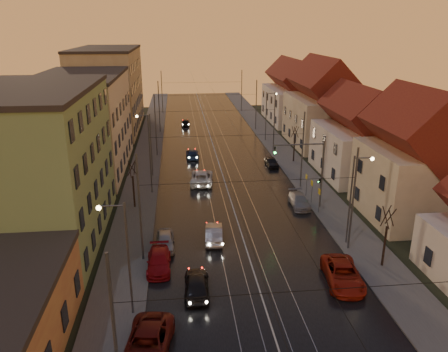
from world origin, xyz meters
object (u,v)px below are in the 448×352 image
object	(u,v)px
street_lamp_1	(355,191)
driving_car_2	(202,177)
parked_left_1	(147,345)
driving_car_3	(192,154)
parked_right_0	(343,274)
parked_right_1	(299,201)
parked_right_2	(272,162)
street_lamp_2	(148,139)
street_lamp_0	(123,249)
driving_car_0	(197,284)
traffic_light_mast	(313,166)
parked_left_3	(165,241)
street_lamp_3	(268,112)
driving_car_4	(185,122)
parked_left_2	(159,261)
driving_car_1	(214,233)

from	to	relation	value
street_lamp_1	driving_car_2	bearing A→B (deg)	125.47
street_lamp_1	parked_left_1	bearing A→B (deg)	-144.43
driving_car_3	parked_right_0	xyz separation A→B (m)	(9.78, -33.42, 0.12)
driving_car_3	parked_left_1	world-z (taller)	parked_left_1
street_lamp_1	parked_right_1	distance (m)	9.84
street_lamp_1	driving_car_3	world-z (taller)	street_lamp_1
parked_right_1	parked_right_2	distance (m)	13.79
street_lamp_2	driving_car_3	bearing A→B (deg)	53.50
street_lamp_0	driving_car_0	xyz separation A→B (m)	(4.61, 1.98, -4.14)
traffic_light_mast	parked_right_0	xyz separation A→B (m)	(-1.74, -13.88, -3.86)
street_lamp_1	driving_car_2	xyz separation A→B (m)	(-11.91, 16.72, -4.11)
traffic_light_mast	parked_left_3	xyz separation A→B (m)	(-14.86, -7.01, -3.94)
street_lamp_2	street_lamp_3	distance (m)	24.24
street_lamp_2	driving_car_3	size ratio (longest dim) A/B	1.87
street_lamp_0	driving_car_4	world-z (taller)	street_lamp_0
parked_right_0	parked_right_1	size ratio (longest dim) A/B	1.22
street_lamp_2	parked_right_1	xyz separation A→B (m)	(16.07, -11.39, -4.25)
street_lamp_3	driving_car_2	size ratio (longest dim) A/B	1.44
parked_left_3	parked_right_0	bearing A→B (deg)	-28.65
driving_car_2	parked_right_1	bearing A→B (deg)	145.67
driving_car_4	parked_right_1	xyz separation A→B (m)	(10.99, -40.27, -0.02)
driving_car_2	parked_left_1	world-z (taller)	driving_car_2
driving_car_3	parked_left_3	distance (m)	26.77
parked_right_1	driving_car_3	bearing A→B (deg)	121.15
street_lamp_3	street_lamp_0	bearing A→B (deg)	-112.48
parked_right_0	parked_left_2	bearing A→B (deg)	172.40
street_lamp_2	driving_car_4	world-z (taller)	street_lamp_2
parked_left_3	parked_right_2	world-z (taller)	parked_left_3
traffic_light_mast	driving_car_2	world-z (taller)	traffic_light_mast
street_lamp_2	driving_car_1	bearing A→B (deg)	-70.29
parked_right_1	driving_car_4	bearing A→B (deg)	107.42
street_lamp_2	driving_car_1	distance (m)	19.72
driving_car_0	parked_right_2	bearing A→B (deg)	-109.81
parked_left_1	parked_right_0	bearing A→B (deg)	31.56
driving_car_0	traffic_light_mast	bearing A→B (deg)	-129.59
driving_car_4	street_lamp_3	bearing A→B (deg)	137.97
street_lamp_1	driving_car_0	size ratio (longest dim) A/B	1.84
street_lamp_0	parked_left_2	bearing A→B (deg)	72.00
street_lamp_1	parked_right_0	size ratio (longest dim) A/B	1.50
traffic_light_mast	parked_left_1	distance (m)	25.61
street_lamp_0	parked_left_3	size ratio (longest dim) A/B	2.08
driving_car_2	driving_car_1	bearing A→B (deg)	96.12
driving_car_4	parked_right_1	distance (m)	41.74
traffic_light_mast	driving_car_2	xyz separation A→B (m)	(-10.80, 8.72, -3.82)
parked_left_1	parked_left_3	size ratio (longest dim) A/B	1.42
driving_car_0	parked_left_1	xyz separation A→B (m)	(-3.10, -5.93, 0.02)
street_lamp_3	parked_left_3	distance (m)	38.72
traffic_light_mast	driving_car_4	world-z (taller)	traffic_light_mast
driving_car_2	parked_left_3	bearing A→B (deg)	80.87
driving_car_3	parked_right_0	bearing A→B (deg)	105.71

